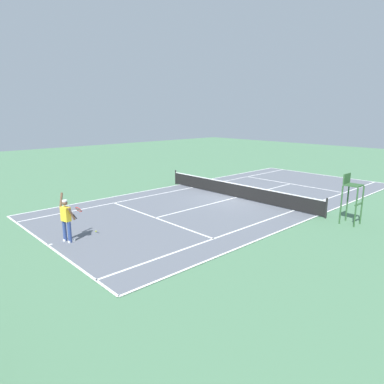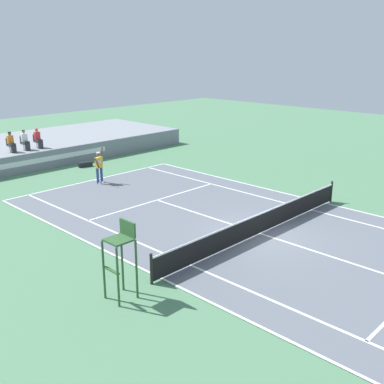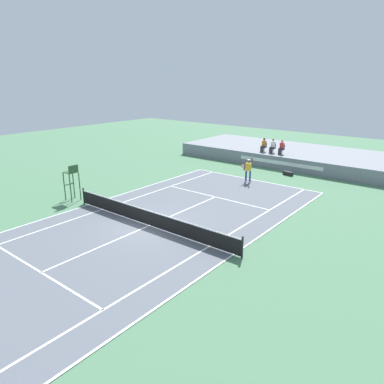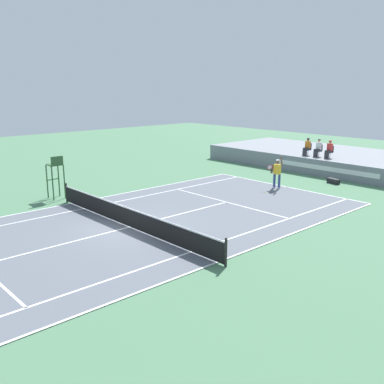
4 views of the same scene
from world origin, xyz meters
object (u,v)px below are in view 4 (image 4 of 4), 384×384
Objects in this scene: spectator_seated_0 at (307,147)px; umpire_chair at (56,171)px; tennis_player at (277,173)px; equipment_bag at (333,181)px; spectator_seated_1 at (318,148)px; spectator_seated_2 at (329,150)px; tennis_ball at (266,193)px.

spectator_seated_0 is 0.52× the size of umpire_chair.
tennis_player is 4.35m from equipment_bag.
spectator_seated_2 is at bearing 0.00° from spectator_seated_1.
umpire_chair is (-4.88, -17.44, -0.23)m from spectator_seated_0.
spectator_seated_0 reaches higher than tennis_player.
spectator_seated_2 is 0.61× the size of tennis_player.
spectator_seated_1 is at bearing 100.73° from tennis_ball.
spectator_seated_2 is (1.81, 0.00, 0.00)m from spectator_seated_0.
spectator_seated_1 reaches higher than umpire_chair.
spectator_seated_0 is 18.60× the size of tennis_ball.
spectator_seated_2 is at bearing 127.70° from equipment_bag.
spectator_seated_1 is 0.61× the size of tennis_player.
equipment_bag is (2.75, -2.41, -1.63)m from spectator_seated_1.
umpire_chair is (-5.79, -17.44, -0.23)m from spectator_seated_1.
tennis_ball is 5.54m from equipment_bag.
equipment_bag is at bearing -33.30° from spectator_seated_0.
spectator_seated_0 and spectator_seated_1 have the same top height.
equipment_bag is at bearing -41.19° from spectator_seated_1.
tennis_ball is 0.03× the size of umpire_chair.
tennis_ball is at bearing -85.70° from spectator_seated_2.
umpire_chair is 17.35m from equipment_bag.
spectator_seated_0 is at bearing 146.70° from equipment_bag.
tennis_player is at bearing -87.76° from spectator_seated_2.
spectator_seated_0 and spectator_seated_2 have the same top height.
spectator_seated_0 reaches higher than tennis_ball.
spectator_seated_0 is at bearing 107.91° from tennis_player.
equipment_bag is (1.61, 3.95, -0.83)m from tennis_player.
spectator_seated_0 is 4.68m from equipment_bag.
tennis_player is at bearing 57.96° from umpire_chair.
umpire_chair is at bearing -108.38° from spectator_seated_1.
equipment_bag is (8.55, 15.03, -1.40)m from umpire_chair.
spectator_seated_0 is 8.34m from tennis_ball.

